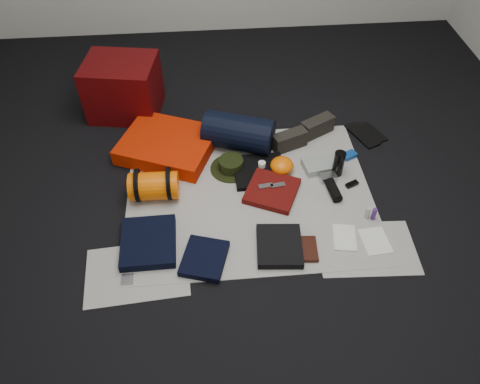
{
  "coord_description": "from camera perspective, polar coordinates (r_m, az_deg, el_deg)",
  "views": [
    {
      "loc": [
        -0.25,
        -2.1,
        2.25
      ],
      "look_at": [
        -0.07,
        -0.07,
        0.1
      ],
      "focal_mm": 35.0,
      "sensor_mm": 36.0,
      "label": 1
    }
  ],
  "objects": [
    {
      "name": "paperback_book",
      "position": [
        2.81,
        8.19,
        -6.89
      ],
      "size": [
        0.13,
        0.19,
        0.03
      ],
      "primitive_type": "cube",
      "rotation": [
        0.0,
        0.0,
        -0.08
      ],
      "color": "black",
      "rests_on": "newspaper_mat"
    },
    {
      "name": "compact_camera",
      "position": [
        3.21,
        10.66,
        1.73
      ],
      "size": [
        0.12,
        0.08,
        0.05
      ],
      "primitive_type": "cube",
      "rotation": [
        0.0,
        0.0,
        0.11
      ],
      "color": "#A7A7AB",
      "rests_on": "newspaper_mat"
    },
    {
      "name": "sack_strap_left",
      "position": [
        3.06,
        -12.35,
        0.8
      ],
      "size": [
        0.02,
        0.22,
        0.22
      ],
      "primitive_type": "cylinder",
      "rotation": [
        0.0,
        1.57,
        0.0
      ],
      "color": "black",
      "rests_on": "newspaper_mat"
    },
    {
      "name": "trousers_charcoal",
      "position": [
        2.79,
        4.81,
        -6.57
      ],
      "size": [
        0.29,
        0.32,
        0.05
      ],
      "primitive_type": "cube",
      "rotation": [
        0.0,
        0.0,
        -0.08
      ],
      "color": "black",
      "rests_on": "newspaper_mat"
    },
    {
      "name": "key_cluster",
      "position": [
        2.74,
        -13.56,
        -10.29
      ],
      "size": [
        0.07,
        0.07,
        0.01
      ],
      "primitive_type": "cube",
      "rotation": [
        0.0,
        0.0,
        -0.01
      ],
      "color": "#A7A7AB",
      "rests_on": "newspaper_mat"
    },
    {
      "name": "flip_flop_right",
      "position": [
        3.68,
        15.9,
        6.99
      ],
      "size": [
        0.17,
        0.26,
        0.01
      ],
      "primitive_type": "cube",
      "rotation": [
        0.0,
        0.0,
        0.39
      ],
      "color": "black",
      "rests_on": "floor"
    },
    {
      "name": "newspaper_mat",
      "position": [
        3.09,
        1.15,
        -0.25
      ],
      "size": [
        1.6,
        1.3,
        0.01
      ],
      "primitive_type": "cube",
      "color": "beige",
      "rests_on": "floor"
    },
    {
      "name": "newspaper_sheet_front_left",
      "position": [
        2.77,
        -12.42,
        -9.5
      ],
      "size": [
        0.61,
        0.44,
        0.0
      ],
      "primitive_type": "cube",
      "rotation": [
        0.0,
        0.0,
        0.07
      ],
      "color": "beige",
      "rests_on": "floor"
    },
    {
      "name": "navy_duffel",
      "position": [
        3.34,
        -0.18,
        7.27
      ],
      "size": [
        0.55,
        0.41,
        0.26
      ],
      "primitive_type": "cylinder",
      "rotation": [
        0.0,
        1.57,
        -0.36
      ],
      "color": "black",
      "rests_on": "newspaper_mat"
    },
    {
      "name": "toiletry_clear",
      "position": [
        3.02,
        15.27,
        -2.48
      ],
      "size": [
        0.03,
        0.03,
        0.08
      ],
      "primitive_type": "cylinder",
      "rotation": [
        0.0,
        0.0,
        0.11
      ],
      "color": "#A8ACA8",
      "rests_on": "newspaper_mat"
    },
    {
      "name": "floor",
      "position": [
        3.09,
        1.14,
        -0.42
      ],
      "size": [
        4.5,
        4.5,
        0.02
      ],
      "primitive_type": "cube",
      "color": "black",
      "rests_on": "ground"
    },
    {
      "name": "hiking_boot_left",
      "position": [
        3.4,
        6.06,
        6.3
      ],
      "size": [
        0.27,
        0.18,
        0.13
      ],
      "primitive_type": "cube",
      "rotation": [
        0.0,
        0.0,
        0.38
      ],
      "color": "black",
      "rests_on": "newspaper_mat"
    },
    {
      "name": "red_shirt",
      "position": [
        3.08,
        3.92,
        0.14
      ],
      "size": [
        0.42,
        0.42,
        0.04
      ],
      "primitive_type": "cube",
      "rotation": [
        0.0,
        0.0,
        -0.44
      ],
      "color": "#540B09",
      "rests_on": "newspaper_mat"
    },
    {
      "name": "hiking_boot_right",
      "position": [
        3.55,
        9.39,
        7.89
      ],
      "size": [
        0.27,
        0.21,
        0.13
      ],
      "primitive_type": "cube",
      "rotation": [
        0.0,
        0.0,
        0.49
      ],
      "color": "black",
      "rests_on": "newspaper_mat"
    },
    {
      "name": "black_tshirt",
      "position": [
        3.21,
        2.37,
        2.54
      ],
      "size": [
        0.35,
        0.33,
        0.03
      ],
      "primitive_type": "cube",
      "rotation": [
        0.0,
        0.0,
        0.03
      ],
      "color": "black",
      "rests_on": "newspaper_mat"
    },
    {
      "name": "first_aid_pouch",
      "position": [
        3.28,
        9.53,
        3.22
      ],
      "size": [
        0.23,
        0.19,
        0.05
      ],
      "primitive_type": "cube",
      "rotation": [
        0.0,
        0.0,
        0.16
      ],
      "color": "gray",
      "rests_on": "newspaper_mat"
    },
    {
      "name": "trousers_navy_b",
      "position": [
        2.74,
        -4.36,
        -8.08
      ],
      "size": [
        0.31,
        0.33,
        0.04
      ],
      "primitive_type": "cube",
      "rotation": [
        0.0,
        0.0,
        -0.29
      ],
      "color": "black",
      "rests_on": "newspaper_mat"
    },
    {
      "name": "trousers_navy_a",
      "position": [
        2.84,
        -11.09,
        -6.04
      ],
      "size": [
        0.32,
        0.37,
        0.06
      ],
      "primitive_type": "cube",
      "rotation": [
        0.0,
        0.0,
        0.01
      ],
      "color": "black",
      "rests_on": "newspaper_mat"
    },
    {
      "name": "red_cabinet",
      "position": [
        3.75,
        -14.06,
        12.24
      ],
      "size": [
        0.58,
        0.51,
        0.43
      ],
      "primitive_type": "cube",
      "rotation": [
        0.0,
        0.0,
        -0.17
      ],
      "color": "#4E0507",
      "rests_on": "floor"
    },
    {
      "name": "sleeping_pad",
      "position": [
        3.39,
        -8.83,
        5.69
      ],
      "size": [
        0.77,
        0.71,
        0.11
      ],
      "primitive_type": "cube",
      "rotation": [
        0.0,
        0.0,
        -0.4
      ],
      "color": "red",
      "rests_on": "newspaper_mat"
    },
    {
      "name": "newspaper_sheet_front_right",
      "position": [
        2.9,
        15.15,
        -6.62
      ],
      "size": [
        0.6,
        0.43,
        0.0
      ],
      "primitive_type": "cube",
      "rotation": [
        0.0,
        0.0,
        -0.05
      ],
      "color": "beige",
      "rests_on": "floor"
    },
    {
      "name": "map_booklet",
      "position": [
        2.91,
        12.63,
        -5.44
      ],
      "size": [
        0.16,
        0.22,
        0.01
      ],
      "primitive_type": "cube",
      "rotation": [
        0.0,
        0.0,
        -0.16
      ],
      "color": "white",
      "rests_on": "newspaper_mat"
    },
    {
      "name": "sack_strap_right",
      "position": [
        3.03,
        -8.62,
        1.05
      ],
      "size": [
        0.02,
        0.22,
        0.22
      ],
      "primitive_type": "cylinder",
      "rotation": [
        0.0,
        1.57,
        0.0
      ],
      "color": "black",
      "rests_on": "newspaper_mat"
    },
    {
      "name": "water_bottle",
      "position": [
        3.22,
        11.93,
        3.42
      ],
      "size": [
        0.08,
        0.08,
        0.19
      ],
      "primitive_type": "cylinder",
      "rotation": [
        0.0,
        0.0,
        0.0
      ],
      "color": "black",
      "rests_on": "newspaper_mat"
    },
    {
      "name": "speaker",
      "position": [
        3.12,
        11.34,
        0.21
      ],
      "size": [
        0.09,
        0.18,
        0.07
      ],
      "primitive_type": "cylinder",
      "rotation": [
        1.57,
        0.0,
        0.12
      ],
      "color": "black",
      "rests_on": "newspaper_mat"
    },
    {
      "name": "map_printout",
      "position": [
        2.94,
        16.17,
        -5.76
      ],
      "size": [
        0.17,
        0.21,
        0.01
      ],
      "primitive_type": "cube",
      "rotation": [
        0.0,
        0.0,
        0.07
      ],
      "color": "white",
      "rests_on": "newspaper_mat"
    },
    {
      "name": "energy_bar_b",
      "position": [
        3.08,
        4.63,
        0.82
      ],
      "size": [
        0.1,
        0.05,
        0.01
      ],
      "primitive_type": "cube",
      "rotation": [
        0.0,
        0.0,
        0.14
      ],
      "color": "#A7A7AB",
      "rests_on": "red_shirt"
    },
    {
      "name": "energy_bar_a",
      "position": [
        3.07,
        3.15,
        0.73
      ],
      "size": [
        0.1,
        0.05,
        0.01
      ],
      "primitive_type": "cube",
      "rotation": [
        0.0,
        0.0,
        0.14
      ],
      "color": "#A7A7AB",
      "rests_on": "red_shirt"
    },
    {
      "name": "cyan_case",
      "position": [
        3.42,
        13.16,
        4.39
      ],
      "size": [
        0.12,
        0.1,
        0.03
      ],
      "primitive_type": "cube",
      "rotation": [
        0.0,
        0.0,
        0.43
      ],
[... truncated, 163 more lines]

